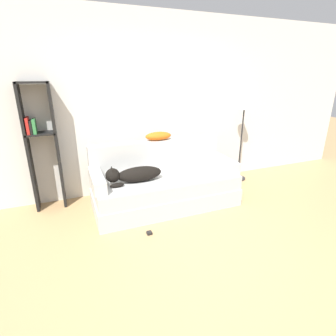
{
  "coord_description": "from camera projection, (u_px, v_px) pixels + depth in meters",
  "views": [
    {
      "loc": [
        -1.27,
        -1.74,
        1.82
      ],
      "look_at": [
        -0.01,
        1.39,
        0.61
      ],
      "focal_mm": 28.0,
      "sensor_mm": 36.0,
      "label": 1
    }
  ],
  "objects": [
    {
      "name": "couch_arm_left",
      "position": [
        97.0,
        180.0,
        3.35
      ],
      "size": [
        0.15,
        0.69,
        0.16
      ],
      "color": "silver",
      "rests_on": "couch"
    },
    {
      "name": "bookshelf",
      "position": [
        41.0,
        142.0,
        3.51
      ],
      "size": [
        0.39,
        0.26,
        1.73
      ],
      "color": "black",
      "rests_on": "ground_plane"
    },
    {
      "name": "couch",
      "position": [
        166.0,
        191.0,
        3.8
      ],
      "size": [
        2.04,
        0.88,
        0.46
      ],
      "color": "silver",
      "rests_on": "ground_plane"
    },
    {
      "name": "wall_back",
      "position": [
        148.0,
        106.0,
        4.09
      ],
      "size": [
        8.18,
        0.06,
        2.7
      ],
      "color": "silver",
      "rests_on": "ground_plane"
    },
    {
      "name": "couch_arm_right",
      "position": [
        223.0,
        163.0,
        4.02
      ],
      "size": [
        0.15,
        0.69,
        0.16
      ],
      "color": "silver",
      "rests_on": "couch"
    },
    {
      "name": "couch_backrest",
      "position": [
        157.0,
        154.0,
        3.97
      ],
      "size": [
        2.0,
        0.15,
        0.43
      ],
      "color": "silver",
      "rests_on": "couch"
    },
    {
      "name": "power_adapter",
      "position": [
        149.0,
        233.0,
        3.15
      ],
      "size": [
        0.06,
        0.06,
        0.03
      ],
      "color": "black",
      "rests_on": "ground_plane"
    },
    {
      "name": "floor_lamp",
      "position": [
        243.0,
        119.0,
        4.46
      ],
      "size": [
        0.27,
        0.27,
        1.47
      ],
      "color": "#232326",
      "rests_on": "ground_plane"
    },
    {
      "name": "dog",
      "position": [
        134.0,
        174.0,
        3.47
      ],
      "size": [
        0.76,
        0.24,
        0.25
      ],
      "color": "black",
      "rests_on": "couch"
    },
    {
      "name": "ground_plane",
      "position": [
        221.0,
        270.0,
        2.58
      ],
      "size": [
        20.0,
        20.0,
        0.0
      ],
      "primitive_type": "plane",
      "color": "tan"
    },
    {
      "name": "throw_pillow",
      "position": [
        158.0,
        136.0,
        3.89
      ],
      "size": [
        0.4,
        0.2,
        0.12
      ],
      "color": "orange",
      "rests_on": "couch_backrest"
    },
    {
      "name": "laptop",
      "position": [
        178.0,
        174.0,
        3.76
      ],
      "size": [
        0.34,
        0.31,
        0.02
      ],
      "rotation": [
        0.0,
        0.0,
        -0.25
      ],
      "color": "silver",
      "rests_on": "couch"
    }
  ]
}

